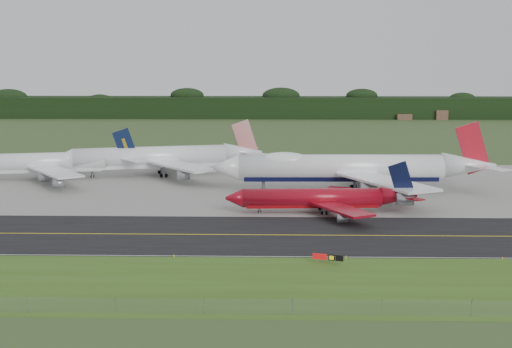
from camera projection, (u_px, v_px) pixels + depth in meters
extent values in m
plane|color=#364821|center=(316.00, 230.00, 143.41)|extent=(600.00, 600.00, 0.00)
cube|color=#365619|center=(329.00, 285.00, 108.87)|extent=(400.00, 30.00, 0.01)
cube|color=black|center=(317.00, 235.00, 139.46)|extent=(400.00, 32.00, 0.02)
cube|color=gray|center=(305.00, 186.00, 193.73)|extent=(400.00, 78.00, 0.01)
cube|color=yellow|center=(317.00, 235.00, 139.46)|extent=(400.00, 0.40, 0.00)
cube|color=silver|center=(323.00, 257.00, 124.16)|extent=(400.00, 0.25, 0.00)
plane|color=slate|center=(337.00, 307.00, 95.87)|extent=(320.00, 0.00, 320.00)
cylinder|color=slate|center=(337.00, 307.00, 95.87)|extent=(0.10, 0.10, 2.20)
cube|color=black|center=(289.00, 107.00, 413.79)|extent=(700.00, 24.00, 12.00)
cylinder|color=white|center=(341.00, 167.00, 183.57)|extent=(52.63, 8.05, 6.66)
cube|color=black|center=(340.00, 176.00, 183.92)|extent=(49.97, 6.31, 2.33)
cone|color=white|center=(226.00, 167.00, 183.52)|extent=(6.73, 6.83, 6.66)
cone|color=white|center=(469.00, 165.00, 183.54)|extent=(14.02, 7.03, 6.66)
ellipsoid|color=white|center=(284.00, 160.00, 183.25)|extent=(13.74, 6.02, 4.25)
cube|color=white|center=(386.00, 182.00, 169.11)|extent=(21.73, 30.80, 0.57)
cube|color=white|center=(367.00, 163.00, 198.42)|extent=(20.52, 31.01, 0.57)
cube|color=red|center=(473.00, 148.00, 182.81)|extent=(9.59, 0.79, 13.81)
cylinder|color=gray|center=(368.00, 189.00, 170.04)|extent=(3.71, 2.89, 2.80)
cylinder|color=gray|center=(352.00, 170.00, 198.07)|extent=(3.71, 2.89, 2.80)
cylinder|color=gray|center=(405.00, 199.00, 157.30)|extent=(3.71, 2.89, 2.80)
cylinder|color=gray|center=(367.00, 163.00, 210.83)|extent=(3.71, 2.89, 2.80)
cylinder|color=black|center=(263.00, 190.00, 184.48)|extent=(1.21, 0.57, 1.20)
cylinder|color=slate|center=(359.00, 186.00, 180.64)|extent=(0.96, 0.96, 4.46)
cylinder|color=black|center=(358.00, 192.00, 180.90)|extent=(1.21, 0.63, 1.20)
cylinder|color=slate|center=(355.00, 181.00, 187.87)|extent=(0.96, 0.96, 4.46)
cylinder|color=black|center=(354.00, 187.00, 188.13)|extent=(1.21, 0.63, 1.20)
cylinder|color=maroon|center=(312.00, 198.00, 159.27)|extent=(31.18, 5.89, 4.19)
cube|color=maroon|center=(312.00, 204.00, 159.49)|extent=(29.58, 4.76, 1.47)
cone|color=maroon|center=(234.00, 198.00, 158.75)|extent=(4.10, 4.40, 4.19)
cone|color=maroon|center=(399.00, 196.00, 159.80)|extent=(8.40, 4.64, 4.19)
cube|color=maroon|center=(341.00, 209.00, 151.03)|extent=(13.08, 17.86, 0.47)
cube|color=maroon|center=(331.00, 194.00, 168.06)|extent=(11.62, 18.11, 0.47)
cube|color=black|center=(402.00, 182.00, 159.31)|extent=(6.63, 0.70, 9.55)
cylinder|color=gray|center=(343.00, 218.00, 147.13)|extent=(2.38, 1.88, 1.76)
cylinder|color=gray|center=(327.00, 195.00, 172.31)|extent=(2.38, 1.88, 1.76)
cylinder|color=black|center=(259.00, 211.00, 159.41)|extent=(0.77, 0.38, 0.76)
cylinder|color=slate|center=(324.00, 210.00, 157.44)|extent=(0.62, 0.62, 2.16)
cylinder|color=black|center=(324.00, 213.00, 157.55)|extent=(0.77, 0.42, 0.76)
cylinder|color=slate|center=(322.00, 206.00, 161.99)|extent=(0.62, 0.62, 2.16)
cylinder|color=black|center=(322.00, 209.00, 162.11)|extent=(0.77, 0.42, 0.76)
cylinder|color=white|center=(33.00, 162.00, 201.87)|extent=(40.58, 13.32, 5.42)
cube|color=silver|center=(33.00, 169.00, 202.16)|extent=(38.33, 11.59, 1.90)
cone|color=white|center=(124.00, 159.00, 206.19)|extent=(11.50, 7.42, 5.42)
cube|color=white|center=(55.00, 172.00, 191.57)|extent=(20.17, 23.70, 0.48)
cube|color=white|center=(63.00, 159.00, 214.99)|extent=(12.72, 25.12, 0.48)
cube|color=#0C1738|center=(126.00, 147.00, 205.72)|extent=(7.52, 1.93, 10.93)
cylinder|color=gray|center=(44.00, 177.00, 191.78)|extent=(3.35, 2.82, 2.28)
cylinder|color=gray|center=(53.00, 165.00, 214.17)|extent=(3.35, 2.82, 2.28)
cylinder|color=gray|center=(59.00, 183.00, 182.44)|extent=(3.35, 2.82, 2.28)
cylinder|color=gray|center=(72.00, 159.00, 225.19)|extent=(3.35, 2.82, 2.28)
cylinder|color=slate|center=(44.00, 175.00, 200.07)|extent=(0.89, 0.89, 3.43)
cylinder|color=black|center=(44.00, 180.00, 200.27)|extent=(1.05, 0.67, 0.98)
cylinder|color=slate|center=(46.00, 172.00, 205.86)|extent=(0.89, 0.89, 3.43)
cylinder|color=black|center=(47.00, 176.00, 206.06)|extent=(1.05, 0.67, 0.98)
cylinder|color=white|center=(150.00, 157.00, 208.48)|extent=(44.15, 16.72, 6.11)
cube|color=white|center=(150.00, 164.00, 208.80)|extent=(41.65, 14.70, 2.14)
cone|color=white|center=(63.00, 160.00, 203.08)|extent=(6.83, 7.27, 6.11)
cone|color=white|center=(243.00, 153.00, 214.48)|extent=(12.76, 8.77, 6.11)
cube|color=white|center=(182.00, 166.00, 198.21)|extent=(22.09, 24.55, 0.55)
cube|color=white|center=(172.00, 154.00, 222.46)|extent=(12.52, 26.24, 0.55)
cube|color=#9F0B0B|center=(245.00, 139.00, 213.99)|extent=(8.29, 2.54, 12.15)
cylinder|color=gray|center=(183.00, 175.00, 192.59)|extent=(3.86, 3.31, 2.57)
cylinder|color=gray|center=(169.00, 157.00, 228.45)|extent=(3.86, 3.31, 2.57)
cylinder|color=black|center=(92.00, 176.00, 205.66)|extent=(1.19, 0.75, 1.10)
cylinder|color=slate|center=(164.00, 171.00, 206.62)|extent=(1.04, 1.04, 3.86)
cylinder|color=black|center=(164.00, 176.00, 206.84)|extent=(1.20, 0.80, 1.10)
cylinder|color=slate|center=(162.00, 168.00, 213.09)|extent=(1.04, 1.04, 3.86)
cylinder|color=black|center=(162.00, 172.00, 213.31)|extent=(1.20, 0.80, 1.10)
cylinder|color=slate|center=(318.00, 261.00, 120.19)|extent=(0.13, 0.13, 0.77)
cylinder|color=slate|center=(337.00, 263.00, 119.13)|extent=(0.13, 0.13, 0.77)
cube|color=#A40C0D|center=(320.00, 256.00, 119.94)|extent=(2.35, 0.92, 0.98)
cube|color=black|center=(332.00, 258.00, 119.27)|extent=(1.10, 0.52, 0.98)
cube|color=black|center=(339.00, 258.00, 118.85)|extent=(1.31, 0.59, 0.98)
cylinder|color=yellow|center=(174.00, 256.00, 123.78)|extent=(0.16, 0.16, 0.50)
cylinder|color=yellow|center=(346.00, 257.00, 123.04)|extent=(0.16, 0.16, 0.50)
cylinder|color=yellow|center=(502.00, 258.00, 122.38)|extent=(0.16, 0.16, 0.50)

